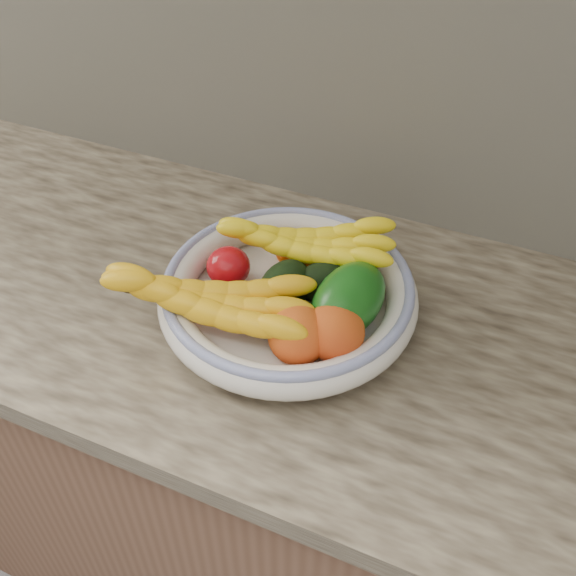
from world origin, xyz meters
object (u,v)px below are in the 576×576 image
at_px(fruit_bowl, 288,294).
at_px(green_mango, 348,300).
at_px(banana_bunch_front, 209,304).
at_px(banana_bunch_back, 304,247).

bearing_deg(fruit_bowl, green_mango, -3.16).
bearing_deg(green_mango, banana_bunch_front, -142.33).
bearing_deg(banana_bunch_front, green_mango, 12.86).
xyz_separation_m(fruit_bowl, green_mango, (0.10, -0.01, 0.03)).
height_order(green_mango, banana_bunch_front, green_mango).
xyz_separation_m(green_mango, banana_bunch_back, (-0.10, 0.07, 0.01)).
relative_size(fruit_bowl, banana_bunch_back, 1.36).
bearing_deg(banana_bunch_back, banana_bunch_front, -129.61).
bearing_deg(fruit_bowl, banana_bunch_front, -129.27).
bearing_deg(banana_bunch_back, green_mango, -50.90).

